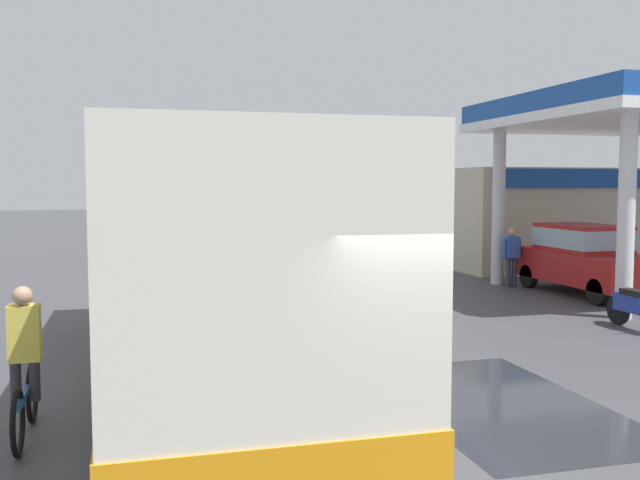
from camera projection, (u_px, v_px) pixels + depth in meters
ground at (209, 264)px, 25.34m from camera, size 120.00×120.00×0.00m
lane_divider_stripe at (226, 283)px, 20.52m from camera, size 0.16×50.00×0.01m
wet_puddle_patch at (499, 403)px, 9.18m from camera, size 2.47×4.29×0.01m
coach_bus_main at (204, 264)px, 10.07m from camera, size 2.60×11.04×3.69m
gas_station_roadside at (580, 192)px, 22.45m from camera, size 9.10×11.95×5.10m
car_at_pump at (585, 256)px, 18.29m from camera, size 1.70×4.20×1.82m
minibus_opposing_lane at (249, 216)px, 31.25m from camera, size 2.04×6.13×2.44m
cyclist_on_shoulder at (25, 369)px, 7.91m from camera, size 0.34×1.82×1.72m
motorcycle_parked_forecourt at (638, 308)px, 13.78m from camera, size 0.55×1.80×0.92m
pedestrian_near_pump at (512, 254)px, 19.60m from camera, size 0.55×0.22×1.66m
car_trailing_behind_bus at (145, 236)px, 25.13m from camera, size 1.70×4.20×1.82m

